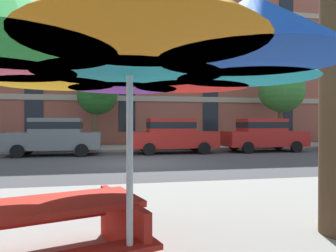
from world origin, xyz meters
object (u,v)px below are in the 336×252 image
Objects in this scene: sedan_gray at (55,136)px; sedan_red_midblock at (263,134)px; street_tree_middle at (98,93)px; street_tree_right at (280,91)px; patio_umbrella at (130,49)px; sedan_red at (172,135)px; picnic_table at (45,232)px.

sedan_gray and sedan_red_midblock have the same top height.
sedan_gray is 4.65m from street_tree_middle.
street_tree_right is (2.66, 2.77, 2.66)m from sedan_red_midblock.
street_tree_right is at bearing -3.67° from street_tree_middle.
sedan_gray is at bearing 102.02° from patio_umbrella.
sedan_red is 5.05m from sedan_red_midblock.
sedan_gray is 13.04m from patio_umbrella.
street_tree_right reaches higher than patio_umbrella.
sedan_red_midblock is at bearing -21.56° from street_tree_middle.
street_tree_middle is 16.27m from patio_umbrella.
sedan_gray is 0.99× the size of street_tree_middle.
sedan_red is 8.62m from street_tree_right.
sedan_red is 0.87× the size of street_tree_right.
picnic_table is at bearing -127.48° from street_tree_right.
street_tree_middle is at bearing 176.33° from street_tree_right.
sedan_red is 5.71m from street_tree_middle.
patio_umbrella is at bearing -28.26° from picnic_table.
street_tree_right is at bearing 46.08° from sedan_red_midblock.
sedan_red is at bearing 180.00° from sedan_red_midblock.
sedan_red is 12.87m from picnic_table.
street_tree_middle is 11.57m from street_tree_right.
street_tree_right is (13.45, 2.77, 2.66)m from sedan_gray.
street_tree_right reaches higher than sedan_gray.
patio_umbrella reaches higher than sedan_red_midblock.
sedan_gray is at bearing -118.59° from street_tree_middle.
sedan_gray is 1.26× the size of patio_umbrella.
sedan_red_midblock is 1.26× the size of patio_umbrella.
patio_umbrella reaches higher than sedan_red.
street_tree_middle is (1.91, 3.51, 2.37)m from sedan_gray.
street_tree_middle reaches higher than picnic_table.
patio_umbrella is at bearing -124.79° from street_tree_right.
sedan_red is at bearing 72.70° from picnic_table.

